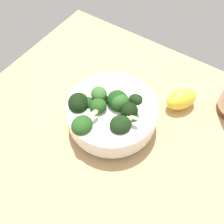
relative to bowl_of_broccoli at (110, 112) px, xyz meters
The scene contains 3 objects.
ground_plane 6.67cm from the bowl_of_broccoli, 31.41° to the right, with size 60.66×60.66×4.24cm, color tan.
bowl_of_broccoli is the anchor object (origin of this frame).
lemon_wedge 16.60cm from the bowl_of_broccoli, 140.66° to the left, with size 7.17×4.41×4.78cm, color yellow.
Camera 1 is at (25.50, 19.49, 50.75)cm, focal length 44.11 mm.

